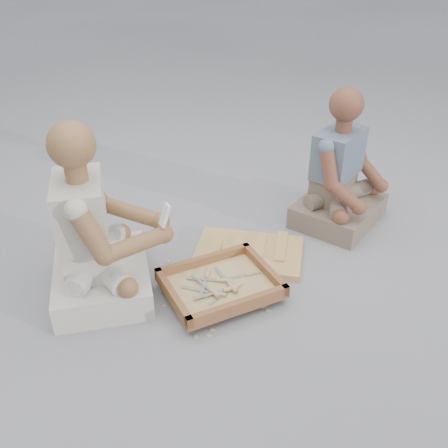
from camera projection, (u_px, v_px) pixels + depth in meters
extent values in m
plane|color=gray|center=(241.00, 291.00, 2.45)|extent=(60.00, 60.00, 0.00)
cube|color=#AD7943|center=(249.00, 253.00, 2.70)|extent=(0.66, 0.55, 0.04)
cube|color=brown|center=(220.00, 287.00, 2.40)|extent=(0.62, 0.55, 0.02)
cube|color=brown|center=(204.00, 261.00, 2.53)|extent=(0.50, 0.18, 0.05)
cube|color=brown|center=(239.00, 306.00, 2.24)|extent=(0.50, 0.18, 0.05)
cube|color=brown|center=(264.00, 268.00, 2.48)|extent=(0.15, 0.41, 0.05)
cube|color=brown|center=(173.00, 296.00, 2.29)|extent=(0.15, 0.41, 0.05)
cube|color=tan|center=(220.00, 285.00, 2.40)|extent=(0.54, 0.47, 0.01)
cube|color=silver|center=(197.00, 290.00, 2.35)|extent=(0.14, 0.08, 0.00)
cylinder|color=#A78458|center=(219.00, 294.00, 2.33)|extent=(0.07, 0.05, 0.02)
cube|color=silver|center=(232.00, 278.00, 2.43)|extent=(0.15, 0.04, 0.00)
cylinder|color=#A78458|center=(253.00, 273.00, 2.46)|extent=(0.07, 0.03, 0.02)
cube|color=silver|center=(209.00, 294.00, 2.31)|extent=(0.15, 0.05, 0.00)
cylinder|color=#A78458|center=(230.00, 288.00, 2.35)|extent=(0.07, 0.04, 0.02)
cube|color=silver|center=(222.00, 275.00, 2.44)|extent=(0.06, 0.15, 0.00)
cylinder|color=#A78458|center=(233.00, 288.00, 2.36)|extent=(0.04, 0.07, 0.02)
cube|color=silver|center=(203.00, 288.00, 2.36)|extent=(0.06, 0.15, 0.00)
cylinder|color=#A78458|center=(207.00, 274.00, 2.45)|extent=(0.04, 0.07, 0.02)
cube|color=silver|center=(202.00, 279.00, 2.42)|extent=(0.15, 0.05, 0.00)
cylinder|color=#A78458|center=(224.00, 281.00, 2.41)|extent=(0.07, 0.04, 0.02)
cube|color=silver|center=(200.00, 281.00, 2.39)|extent=(0.09, 0.14, 0.00)
cylinder|color=#A78458|center=(214.00, 293.00, 2.32)|extent=(0.05, 0.07, 0.02)
cube|color=silver|center=(221.00, 297.00, 2.31)|extent=(0.13, 0.10, 0.00)
cylinder|color=#A78458|center=(237.00, 286.00, 2.38)|extent=(0.07, 0.06, 0.02)
cube|color=tan|center=(212.00, 330.00, 2.21)|extent=(0.02, 0.02, 0.00)
cube|color=tan|center=(268.00, 311.00, 2.32)|extent=(0.02, 0.02, 0.00)
cube|color=tan|center=(263.00, 306.00, 2.35)|extent=(0.02, 0.02, 0.00)
cube|color=tan|center=(250.00, 263.00, 2.65)|extent=(0.02, 0.02, 0.00)
cube|color=tan|center=(197.00, 282.00, 2.51)|extent=(0.02, 0.02, 0.00)
cube|color=tan|center=(213.00, 307.00, 2.35)|extent=(0.02, 0.02, 0.00)
cube|color=tan|center=(279.00, 288.00, 2.46)|extent=(0.02, 0.02, 0.00)
cube|color=tan|center=(169.00, 298.00, 2.40)|extent=(0.02, 0.02, 0.00)
cube|color=tan|center=(252.00, 246.00, 2.78)|extent=(0.02, 0.02, 0.00)
cube|color=tan|center=(196.00, 337.00, 2.18)|extent=(0.02, 0.02, 0.00)
cube|color=tan|center=(168.00, 261.00, 2.66)|extent=(0.02, 0.02, 0.00)
cube|color=tan|center=(217.00, 299.00, 2.40)|extent=(0.02, 0.02, 0.00)
cube|color=tan|center=(209.00, 336.00, 2.18)|extent=(0.02, 0.02, 0.00)
cube|color=tan|center=(164.00, 306.00, 2.35)|extent=(0.02, 0.02, 0.00)
cube|color=silver|center=(103.00, 278.00, 2.42)|extent=(0.48, 0.59, 0.14)
cube|color=silver|center=(86.00, 253.00, 2.33)|extent=(0.21, 0.32, 0.17)
cube|color=beige|center=(80.00, 210.00, 2.21)|extent=(0.24, 0.36, 0.29)
sphere|color=brown|center=(71.00, 145.00, 2.05)|extent=(0.20, 0.20, 0.20)
sphere|color=brown|center=(161.00, 221.00, 2.40)|extent=(0.09, 0.09, 0.09)
sphere|color=brown|center=(164.00, 234.00, 2.31)|extent=(0.09, 0.09, 0.09)
cube|color=#726052|center=(338.00, 211.00, 2.99)|extent=(0.66, 0.66, 0.13)
cube|color=#726052|center=(333.00, 186.00, 2.94)|extent=(0.33, 0.33, 0.16)
cube|color=slate|center=(339.00, 153.00, 2.82)|extent=(0.37, 0.36, 0.27)
sphere|color=brown|center=(346.00, 104.00, 2.67)|extent=(0.19, 0.19, 0.19)
sphere|color=brown|center=(381.00, 186.00, 2.93)|extent=(0.08, 0.08, 0.08)
sphere|color=brown|center=(359.00, 207.00, 2.71)|extent=(0.08, 0.08, 0.08)
cube|color=white|center=(165.00, 215.00, 2.25)|extent=(0.06, 0.06, 0.11)
cube|color=black|center=(165.00, 213.00, 2.25)|extent=(0.03, 0.04, 0.03)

